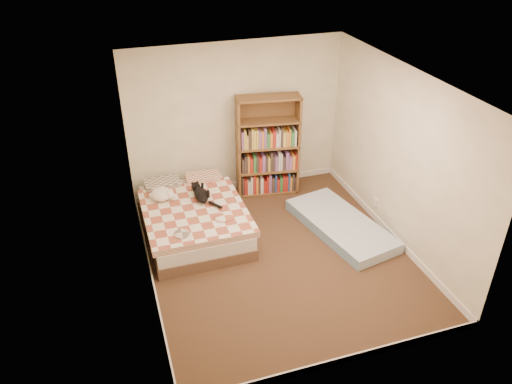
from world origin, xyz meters
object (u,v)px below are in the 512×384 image
object	(u,v)px
bed	(193,217)
floor_mattress	(341,225)
bookshelf	(267,159)
white_dog	(162,194)
black_cat	(201,193)

from	to	relation	value
bed	floor_mattress	size ratio (longest dim) A/B	1.09
bookshelf	floor_mattress	distance (m)	1.69
floor_mattress	white_dog	world-z (taller)	white_dog
black_cat	bed	bearing A→B (deg)	-148.25
white_dog	bookshelf	bearing A→B (deg)	7.63
floor_mattress	black_cat	bearing A→B (deg)	146.06
floor_mattress	black_cat	world-z (taller)	black_cat
bookshelf	bed	bearing A→B (deg)	-142.61
bed	black_cat	distance (m)	0.37
bed	bookshelf	size ratio (longest dim) A/B	1.17
floor_mattress	bed	bearing A→B (deg)	150.61
bed	white_dog	world-z (taller)	white_dog
bed	floor_mattress	bearing A→B (deg)	-17.95
bookshelf	floor_mattress	xyz separation A→B (m)	(0.68, -1.45, -0.52)
bed	black_cat	size ratio (longest dim) A/B	2.67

